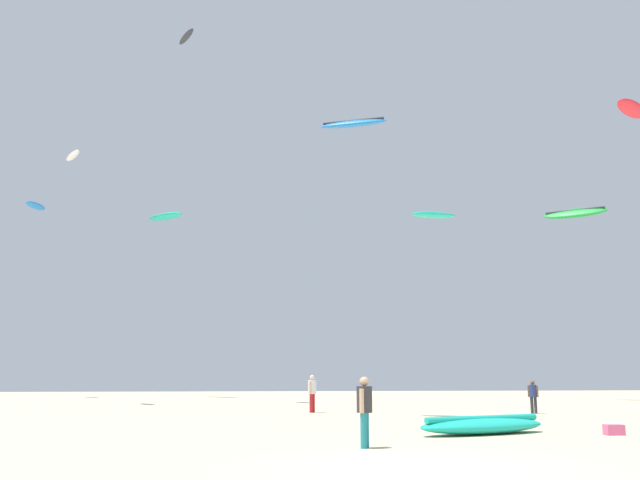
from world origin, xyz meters
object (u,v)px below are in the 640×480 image
at_px(kite_grounded_near, 483,425).
at_px(kite_aloft_7, 36,206).
at_px(kite_aloft_9, 73,155).
at_px(cooler_box, 614,430).
at_px(kite_aloft_2, 186,37).
at_px(kite_aloft_4, 632,109).
at_px(person_midground, 312,390).
at_px(person_foreground, 364,406).
at_px(kite_aloft_1, 165,216).
at_px(kite_aloft_5, 434,215).
at_px(kite_aloft_6, 575,213).
at_px(person_left, 533,394).
at_px(kite_aloft_8, 353,124).

height_order(kite_grounded_near, kite_aloft_7, kite_aloft_7).
relative_size(kite_grounded_near, kite_aloft_7, 1.76).
bearing_deg(kite_aloft_9, cooler_box, -44.99).
height_order(kite_aloft_2, kite_aloft_4, kite_aloft_2).
relative_size(person_midground, kite_aloft_2, 0.68).
height_order(person_foreground, kite_aloft_2, kite_aloft_2).
height_order(kite_aloft_1, kite_aloft_5, kite_aloft_1).
relative_size(kite_grounded_near, kite_aloft_6, 1.12).
xyz_separation_m(cooler_box, kite_aloft_6, (12.13, 25.93, 13.17)).
bearing_deg(kite_aloft_6, person_left, -124.42).
xyz_separation_m(cooler_box, kite_aloft_1, (-18.38, 35.28, 14.36)).
bearing_deg(kite_aloft_4, person_midground, 170.37).
height_order(person_left, kite_grounded_near, person_left).
xyz_separation_m(cooler_box, kite_aloft_5, (-2.77, 9.85, 8.98)).
bearing_deg(kite_aloft_6, kite_aloft_5, -132.82).
bearing_deg(kite_aloft_5, cooler_box, -74.28).
distance_m(kite_aloft_1, kite_aloft_5, 30.32).
bearing_deg(kite_aloft_2, kite_aloft_7, 138.13).
bearing_deg(person_midground, kite_aloft_7, -12.33).
xyz_separation_m(person_left, kite_aloft_8, (-8.85, -2.24, 12.37)).
distance_m(person_midground, kite_aloft_5, 10.32).
relative_size(person_midground, kite_aloft_1, 0.50).
bearing_deg(person_midground, kite_aloft_2, -18.59).
xyz_separation_m(person_left, kite_aloft_2, (-18.22, 12.24, 23.73)).
bearing_deg(person_left, kite_aloft_2, 96.31).
xyz_separation_m(kite_aloft_6, kite_aloft_8, (-18.75, -16.69, -0.06)).
bearing_deg(person_foreground, kite_aloft_4, -114.25).
bearing_deg(kite_grounded_near, kite_aloft_8, 107.84).
xyz_separation_m(person_left, kite_aloft_4, (5.71, -0.87, 14.21)).
bearing_deg(person_left, kite_aloft_4, -58.48).
bearing_deg(person_midground, person_left, -155.82).
xyz_separation_m(kite_aloft_5, kite_aloft_9, (-19.96, 12.88, 6.42)).
bearing_deg(kite_aloft_9, person_left, -24.27).
relative_size(person_left, kite_aloft_9, 0.60).
height_order(person_foreground, kite_aloft_4, kite_aloft_4).
height_order(person_left, kite_aloft_1, kite_aloft_1).
bearing_deg(person_foreground, kite_aloft_9, -34.75).
xyz_separation_m(person_midground, kite_aloft_9, (-14.59, 9.39, 14.52)).
height_order(kite_aloft_1, kite_aloft_6, kite_aloft_1).
xyz_separation_m(kite_aloft_1, kite_aloft_4, (26.31, -24.68, 0.59)).
bearing_deg(kite_aloft_7, kite_aloft_4, -33.76).
xyz_separation_m(person_foreground, kite_aloft_9, (-14.51, 25.68, 14.52)).
height_order(person_left, kite_aloft_2, kite_aloft_2).
height_order(kite_aloft_2, kite_aloft_9, kite_aloft_2).
bearing_deg(kite_aloft_4, kite_aloft_7, 146.24).
height_order(kite_aloft_1, kite_aloft_7, kite_aloft_7).
bearing_deg(kite_aloft_7, kite_aloft_8, -49.54).
distance_m(person_midground, kite_aloft_9, 22.62).
bearing_deg(kite_aloft_8, person_foreground, -97.53).
bearing_deg(kite_aloft_6, kite_aloft_8, -138.32).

